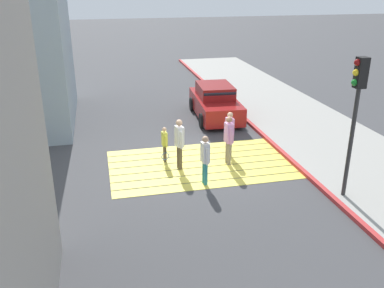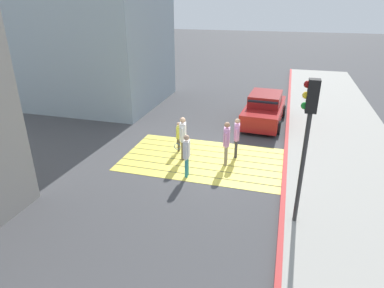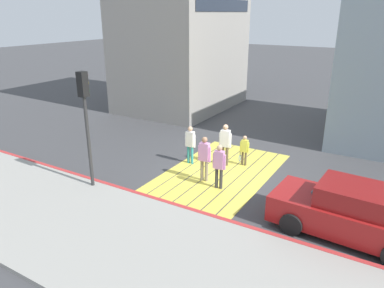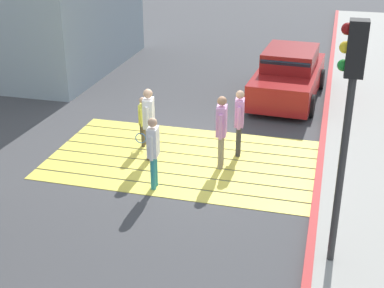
{
  "view_description": "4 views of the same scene",
  "coord_description": "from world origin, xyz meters",
  "px_view_note": "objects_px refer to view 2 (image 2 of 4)",
  "views": [
    {
      "loc": [
        3.32,
        13.23,
        6.16
      ],
      "look_at": [
        0.44,
        0.61,
        1.05
      ],
      "focal_mm": 39.18,
      "sensor_mm": 36.0,
      "label": 1
    },
    {
      "loc": [
        -2.92,
        11.87,
        6.02
      ],
      "look_at": [
        0.33,
        0.41,
        0.82
      ],
      "focal_mm": 31.23,
      "sensor_mm": 36.0,
      "label": 2
    },
    {
      "loc": [
        -12.04,
        -5.91,
        6.06
      ],
      "look_at": [
        -0.45,
        1.03,
        1.17
      ],
      "focal_mm": 34.07,
      "sensor_mm": 36.0,
      "label": 3
    },
    {
      "loc": [
        -3.28,
        11.52,
        5.83
      ],
      "look_at": [
        -0.43,
        0.74,
        0.78
      ],
      "focal_mm": 51.18,
      "sensor_mm": 36.0,
      "label": 4
    }
  ],
  "objects_px": {
    "pedestrian_teen_behind": "(237,135)",
    "pedestrian_adult_lead": "(187,153)",
    "pedestrian_adult_side": "(183,135)",
    "pedestrian_child_with_racket": "(179,135)",
    "car_parked_near_curb": "(264,109)",
    "pedestrian_adult_trailing": "(227,140)",
    "traffic_light_corner": "(307,126)"
  },
  "relations": [
    {
      "from": "car_parked_near_curb",
      "to": "pedestrian_teen_behind",
      "type": "bearing_deg",
      "value": 80.69
    },
    {
      "from": "pedestrian_adult_side",
      "to": "pedestrian_adult_lead",
      "type": "bearing_deg",
      "value": 112.55
    },
    {
      "from": "pedestrian_adult_lead",
      "to": "pedestrian_teen_behind",
      "type": "bearing_deg",
      "value": -125.06
    },
    {
      "from": "pedestrian_adult_lead",
      "to": "pedestrian_adult_trailing",
      "type": "distance_m",
      "value": 1.8
    },
    {
      "from": "pedestrian_adult_side",
      "to": "pedestrian_adult_trailing",
      "type": "bearing_deg",
      "value": 179.86
    },
    {
      "from": "car_parked_near_curb",
      "to": "pedestrian_adult_side",
      "type": "distance_m",
      "value": 5.98
    },
    {
      "from": "pedestrian_adult_lead",
      "to": "pedestrian_adult_side",
      "type": "relative_size",
      "value": 0.92
    },
    {
      "from": "traffic_light_corner",
      "to": "pedestrian_child_with_racket",
      "type": "xyz_separation_m",
      "value": [
        4.76,
        -3.89,
        -2.3
      ]
    },
    {
      "from": "car_parked_near_curb",
      "to": "pedestrian_adult_lead",
      "type": "xyz_separation_m",
      "value": [
        2.22,
        6.64,
        0.22
      ]
    },
    {
      "from": "pedestrian_adult_lead",
      "to": "pedestrian_adult_side",
      "type": "xyz_separation_m",
      "value": [
        0.56,
        -1.35,
        0.09
      ]
    },
    {
      "from": "pedestrian_adult_lead",
      "to": "pedestrian_teen_behind",
      "type": "relative_size",
      "value": 0.98
    },
    {
      "from": "traffic_light_corner",
      "to": "pedestrian_adult_side",
      "type": "distance_m",
      "value": 5.76
    },
    {
      "from": "pedestrian_adult_trailing",
      "to": "pedestrian_teen_behind",
      "type": "xyz_separation_m",
      "value": [
        -0.28,
        -0.76,
        -0.05
      ]
    },
    {
      "from": "pedestrian_teen_behind",
      "to": "pedestrian_adult_lead",
      "type": "bearing_deg",
      "value": 54.94
    },
    {
      "from": "pedestrian_adult_lead",
      "to": "pedestrian_adult_side",
      "type": "height_order",
      "value": "pedestrian_adult_side"
    },
    {
      "from": "pedestrian_teen_behind",
      "to": "pedestrian_child_with_racket",
      "type": "relative_size",
      "value": 1.28
    },
    {
      "from": "pedestrian_adult_lead",
      "to": "pedestrian_child_with_racket",
      "type": "distance_m",
      "value": 2.26
    },
    {
      "from": "pedestrian_adult_side",
      "to": "car_parked_near_curb",
      "type": "bearing_deg",
      "value": -117.71
    },
    {
      "from": "car_parked_near_curb",
      "to": "pedestrian_child_with_racket",
      "type": "xyz_separation_m",
      "value": [
        3.18,
        4.6,
        0.0
      ]
    },
    {
      "from": "pedestrian_adult_lead",
      "to": "car_parked_near_curb",
      "type": "bearing_deg",
      "value": -108.49
    },
    {
      "from": "pedestrian_adult_lead",
      "to": "pedestrian_child_with_racket",
      "type": "height_order",
      "value": "pedestrian_adult_lead"
    },
    {
      "from": "pedestrian_teen_behind",
      "to": "pedestrian_adult_trailing",
      "type": "bearing_deg",
      "value": 69.88
    },
    {
      "from": "traffic_light_corner",
      "to": "pedestrian_adult_side",
      "type": "relative_size",
      "value": 2.37
    },
    {
      "from": "car_parked_near_curb",
      "to": "pedestrian_adult_side",
      "type": "xyz_separation_m",
      "value": [
        2.78,
        5.29,
        0.31
      ]
    },
    {
      "from": "pedestrian_adult_trailing",
      "to": "pedestrian_adult_lead",
      "type": "bearing_deg",
      "value": 48.28
    },
    {
      "from": "pedestrian_adult_side",
      "to": "pedestrian_child_with_racket",
      "type": "height_order",
      "value": "pedestrian_adult_side"
    },
    {
      "from": "pedestrian_teen_behind",
      "to": "traffic_light_corner",
      "type": "bearing_deg",
      "value": 120.41
    },
    {
      "from": "traffic_light_corner",
      "to": "pedestrian_adult_lead",
      "type": "distance_m",
      "value": 4.71
    },
    {
      "from": "traffic_light_corner",
      "to": "pedestrian_teen_behind",
      "type": "xyz_separation_m",
      "value": [
        2.32,
        -3.95,
        -2.06
      ]
    },
    {
      "from": "pedestrian_teen_behind",
      "to": "pedestrian_child_with_racket",
      "type": "distance_m",
      "value": 2.45
    },
    {
      "from": "car_parked_near_curb",
      "to": "pedestrian_adult_side",
      "type": "relative_size",
      "value": 2.46
    },
    {
      "from": "pedestrian_adult_lead",
      "to": "pedestrian_teen_behind",
      "type": "xyz_separation_m",
      "value": [
        -1.48,
        -2.1,
        0.02
      ]
    }
  ]
}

